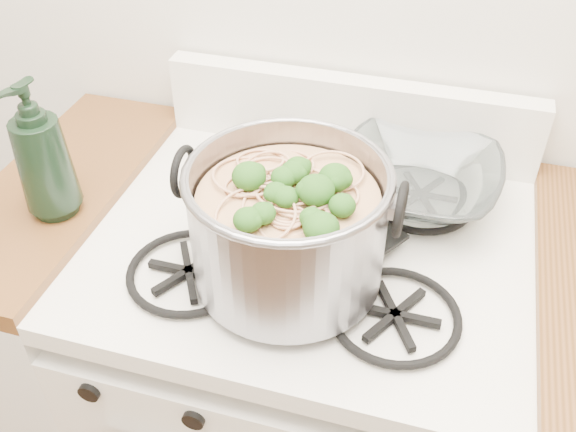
{
  "coord_description": "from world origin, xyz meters",
  "views": [
    {
      "loc": [
        0.2,
        0.44,
        1.65
      ],
      "look_at": [
        -0.01,
        1.15,
        1.04
      ],
      "focal_mm": 40.0,
      "sensor_mm": 36.0,
      "label": 1
    }
  ],
  "objects": [
    {
      "name": "counter_left",
      "position": [
        -0.51,
        1.26,
        0.46
      ],
      "size": [
        0.25,
        0.65,
        0.92
      ],
      "color": "silver",
      "rests_on": "ground"
    },
    {
      "name": "glass_bowl",
      "position": [
        0.16,
        1.41,
        0.94
      ],
      "size": [
        0.13,
        0.13,
        0.03
      ],
      "primitive_type": "imported",
      "rotation": [
        0.0,
        0.0,
        -0.08
      ],
      "color": "white",
      "rests_on": "gas_range"
    },
    {
      "name": "stock_pot",
      "position": [
        -0.01,
        1.15,
        1.02
      ],
      "size": [
        0.34,
        0.31,
        0.21
      ],
      "color": "gray",
      "rests_on": "gas_range"
    },
    {
      "name": "spatula",
      "position": [
        0.1,
        1.26,
        0.94
      ],
      "size": [
        0.41,
        0.42,
        0.02
      ],
      "primitive_type": null,
      "rotation": [
        0.0,
        0.0,
        -0.57
      ],
      "color": "black",
      "rests_on": "gas_range"
    },
    {
      "name": "gas_range",
      "position": [
        0.0,
        1.26,
        0.44
      ],
      "size": [
        0.76,
        0.66,
        0.92
      ],
      "color": "white",
      "rests_on": "ground"
    },
    {
      "name": "bottle",
      "position": [
        -0.46,
        1.19,
        1.05
      ],
      "size": [
        0.12,
        0.12,
        0.26
      ],
      "primitive_type": "imported",
      "rotation": [
        0.0,
        0.0,
        -0.22
      ],
      "color": "black",
      "rests_on": "counter_left"
    }
  ]
}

